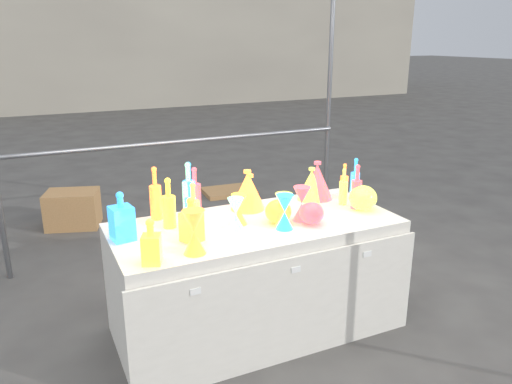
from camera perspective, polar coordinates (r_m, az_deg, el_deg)
name	(u,v)px	position (r m, az deg, el deg)	size (l,w,h in m)	color
ground	(256,326)	(3.48, 0.00, -15.10)	(80.00, 80.00, 0.00)	#5C5A55
display_table	(257,277)	(3.29, 0.07, -9.66)	(1.84, 0.83, 0.75)	white
background_building	(184,1)	(17.51, -8.28, 20.79)	(14.00, 6.00, 6.00)	#B5AC97
cardboard_box_closed	(73,209)	(5.44, -20.20, -1.84)	(0.51, 0.37, 0.37)	tan
cardboard_box_flat	(229,191)	(6.24, -3.11, 0.08)	(0.62, 0.44, 0.05)	tan
bottle_1	(189,188)	(3.29, -7.65, 0.50)	(0.08, 0.08, 0.35)	#1A9033
bottle_2	(155,193)	(3.21, -11.43, -0.13)	(0.08, 0.08, 0.35)	#FFAE1A
bottle_3	(195,190)	(3.31, -7.00, 0.25)	(0.08, 0.08, 0.31)	#1D1A9B
bottle_4	(193,207)	(2.97, -7.17, -1.76)	(0.07, 0.07, 0.30)	#11556C
bottle_5	(188,190)	(3.22, -7.73, 0.26)	(0.08, 0.08, 0.36)	#D72B80
bottle_6	(169,203)	(3.06, -9.95, -1.22)	(0.08, 0.08, 0.31)	#E74115
bottle_7	(190,204)	(3.05, -7.50, -1.42)	(0.07, 0.07, 0.29)	#1A9033
decanter_0	(151,241)	(2.60, -11.90, -5.54)	(0.09, 0.09, 0.24)	#E74115
decanter_1	(191,219)	(2.84, -7.41, -3.14)	(0.10, 0.10, 0.26)	#FFAE1A
decanter_2	(121,216)	(2.93, -15.13, -2.66)	(0.12, 0.12, 0.29)	#1A9033
hourglass_0	(194,232)	(2.68, -7.09, -4.57)	(0.12, 0.12, 0.25)	#FFAE1A
hourglass_1	(302,204)	(3.16, 5.24, -1.33)	(0.11, 0.11, 0.22)	#1D1A9B
hourglass_2	(284,211)	(3.04, 3.18, -2.13)	(0.11, 0.11, 0.22)	#11556C
hourglass_3	(236,214)	(3.00, -2.33, -2.51)	(0.10, 0.10, 0.20)	#D72B80
hourglass_4	(239,209)	(3.09, -1.92, -2.00)	(0.10, 0.10, 0.19)	#E74115
hourglass_5	(285,212)	(3.01, 3.30, -2.30)	(0.11, 0.11, 0.22)	#1A9033
globe_1	(363,199)	(3.42, 12.11, -0.82)	(0.19, 0.19, 0.15)	#11556C
globe_2	(278,213)	(3.12, 2.56, -2.38)	(0.17, 0.17, 0.13)	#FFAE1A
globe_3	(312,214)	(3.12, 6.37, -2.54)	(0.16, 0.16, 0.12)	#1D1A9B
lampshade_0	(250,191)	(3.38, -0.66, 0.12)	(0.20, 0.20, 0.23)	#F8FF35
lampshade_1	(247,190)	(3.35, -0.99, 0.26)	(0.23, 0.23, 0.27)	#F8FF35
lampshade_2	(317,180)	(3.60, 6.98, 1.37)	(0.23, 0.23, 0.27)	#1D1A9B
lampshade_3	(311,184)	(3.57, 6.34, 0.95)	(0.20, 0.20, 0.24)	#11556C
bottle_8	(355,178)	(3.65, 11.26, 1.56)	(0.07, 0.07, 0.30)	#1A9033
bottle_9	(344,181)	(3.63, 10.05, 1.25)	(0.06, 0.06, 0.26)	#FFAE1A
bottle_10	(357,187)	(3.42, 11.44, 0.61)	(0.07, 0.07, 0.31)	#1D1A9B
bottle_11	(343,186)	(3.50, 9.97, 0.63)	(0.06, 0.06, 0.26)	#11556C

